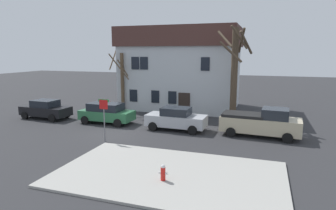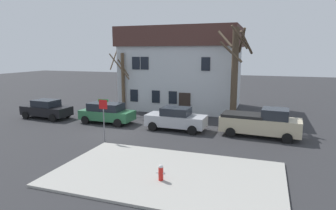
{
  "view_description": "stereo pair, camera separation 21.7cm",
  "coord_description": "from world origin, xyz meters",
  "px_view_note": "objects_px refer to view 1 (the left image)",
  "views": [
    {
      "loc": [
        10.11,
        -18.27,
        5.8
      ],
      "look_at": [
        2.97,
        3.1,
        1.74
      ],
      "focal_mm": 31.15,
      "sensor_mm": 36.0,
      "label": 1
    },
    {
      "loc": [
        10.31,
        -18.2,
        5.8
      ],
      "look_at": [
        2.97,
        3.1,
        1.74
      ],
      "focal_mm": 31.15,
      "sensor_mm": 36.0,
      "label": 2
    }
  ],
  "objects_px": {
    "tree_bare_mid": "(234,71)",
    "car_silver_sedan": "(176,119)",
    "fire_hydrant": "(163,172)",
    "tree_bare_near": "(122,79)",
    "pickup_truck_beige": "(261,122)",
    "street_sign_pole": "(104,112)",
    "car_black_sedan": "(46,109)",
    "building_main": "(182,68)",
    "bicycle_leaning": "(112,107)",
    "car_green_wagon": "(107,113)"
  },
  "relations": [
    {
      "from": "street_sign_pole",
      "to": "bicycle_leaning",
      "type": "bearing_deg",
      "value": 116.43
    },
    {
      "from": "street_sign_pole",
      "to": "tree_bare_near",
      "type": "bearing_deg",
      "value": 110.44
    },
    {
      "from": "building_main",
      "to": "car_green_wagon",
      "type": "height_order",
      "value": "building_main"
    },
    {
      "from": "car_black_sedan",
      "to": "car_green_wagon",
      "type": "relative_size",
      "value": 1.01
    },
    {
      "from": "pickup_truck_beige",
      "to": "fire_hydrant",
      "type": "distance_m",
      "value": 10.04
    },
    {
      "from": "pickup_truck_beige",
      "to": "bicycle_leaning",
      "type": "distance_m",
      "value": 15.1
    },
    {
      "from": "car_silver_sedan",
      "to": "car_black_sedan",
      "type": "bearing_deg",
      "value": 179.92
    },
    {
      "from": "building_main",
      "to": "pickup_truck_beige",
      "type": "height_order",
      "value": "building_main"
    },
    {
      "from": "car_black_sedan",
      "to": "car_silver_sedan",
      "type": "relative_size",
      "value": 1.0
    },
    {
      "from": "building_main",
      "to": "car_black_sedan",
      "type": "relative_size",
      "value": 2.61
    },
    {
      "from": "car_black_sedan",
      "to": "car_silver_sedan",
      "type": "height_order",
      "value": "car_silver_sedan"
    },
    {
      "from": "tree_bare_near",
      "to": "car_silver_sedan",
      "type": "xyz_separation_m",
      "value": [
        7.17,
        -5.2,
        -2.35
      ]
    },
    {
      "from": "car_silver_sedan",
      "to": "bicycle_leaning",
      "type": "height_order",
      "value": "car_silver_sedan"
    },
    {
      "from": "car_silver_sedan",
      "to": "fire_hydrant",
      "type": "relative_size",
      "value": 6.18
    },
    {
      "from": "pickup_truck_beige",
      "to": "street_sign_pole",
      "type": "xyz_separation_m",
      "value": [
        -9.75,
        -4.53,
        0.99
      ]
    },
    {
      "from": "building_main",
      "to": "tree_bare_mid",
      "type": "relative_size",
      "value": 1.5
    },
    {
      "from": "building_main",
      "to": "street_sign_pole",
      "type": "height_order",
      "value": "building_main"
    },
    {
      "from": "fire_hydrant",
      "to": "street_sign_pole",
      "type": "height_order",
      "value": "street_sign_pole"
    },
    {
      "from": "tree_bare_mid",
      "to": "car_silver_sedan",
      "type": "height_order",
      "value": "tree_bare_mid"
    },
    {
      "from": "car_green_wagon",
      "to": "pickup_truck_beige",
      "type": "bearing_deg",
      "value": 0.08
    },
    {
      "from": "tree_bare_mid",
      "to": "fire_hydrant",
      "type": "height_order",
      "value": "tree_bare_mid"
    },
    {
      "from": "tree_bare_mid",
      "to": "street_sign_pole",
      "type": "distance_m",
      "value": 11.28
    },
    {
      "from": "car_silver_sedan",
      "to": "bicycle_leaning",
      "type": "distance_m",
      "value": 9.58
    },
    {
      "from": "building_main",
      "to": "tree_bare_mid",
      "type": "distance_m",
      "value": 8.15
    },
    {
      "from": "car_black_sedan",
      "to": "car_silver_sedan",
      "type": "bearing_deg",
      "value": -0.08
    },
    {
      "from": "tree_bare_near",
      "to": "car_silver_sedan",
      "type": "relative_size",
      "value": 1.36
    },
    {
      "from": "building_main",
      "to": "bicycle_leaning",
      "type": "distance_m",
      "value": 8.36
    },
    {
      "from": "tree_bare_near",
      "to": "bicycle_leaning",
      "type": "distance_m",
      "value": 3.04
    },
    {
      "from": "building_main",
      "to": "pickup_truck_beige",
      "type": "xyz_separation_m",
      "value": [
        8.35,
        -9.09,
        -3.24
      ]
    },
    {
      "from": "car_black_sedan",
      "to": "fire_hydrant",
      "type": "distance_m",
      "value": 16.87
    },
    {
      "from": "tree_bare_near",
      "to": "pickup_truck_beige",
      "type": "height_order",
      "value": "tree_bare_near"
    },
    {
      "from": "tree_bare_mid",
      "to": "tree_bare_near",
      "type": "bearing_deg",
      "value": 172.92
    },
    {
      "from": "pickup_truck_beige",
      "to": "bicycle_leaning",
      "type": "xyz_separation_m",
      "value": [
        -14.33,
        4.7,
        -0.62
      ]
    },
    {
      "from": "tree_bare_near",
      "to": "tree_bare_mid",
      "type": "distance_m",
      "value": 11.12
    },
    {
      "from": "car_silver_sedan",
      "to": "street_sign_pole",
      "type": "relative_size",
      "value": 1.62
    },
    {
      "from": "pickup_truck_beige",
      "to": "street_sign_pole",
      "type": "bearing_deg",
      "value": -155.09
    },
    {
      "from": "tree_bare_mid",
      "to": "car_black_sedan",
      "type": "distance_m",
      "value": 16.78
    },
    {
      "from": "tree_bare_mid",
      "to": "pickup_truck_beige",
      "type": "height_order",
      "value": "tree_bare_mid"
    },
    {
      "from": "pickup_truck_beige",
      "to": "tree_bare_mid",
      "type": "bearing_deg",
      "value": 122.51
    },
    {
      "from": "tree_bare_mid",
      "to": "car_silver_sedan",
      "type": "relative_size",
      "value": 1.73
    },
    {
      "from": "car_black_sedan",
      "to": "fire_hydrant",
      "type": "relative_size",
      "value": 6.17
    },
    {
      "from": "car_black_sedan",
      "to": "pickup_truck_beige",
      "type": "distance_m",
      "value": 18.27
    },
    {
      "from": "building_main",
      "to": "tree_bare_mid",
      "type": "height_order",
      "value": "building_main"
    },
    {
      "from": "car_green_wagon",
      "to": "fire_hydrant",
      "type": "bearing_deg",
      "value": -48.16
    },
    {
      "from": "street_sign_pole",
      "to": "bicycle_leaning",
      "type": "xyz_separation_m",
      "value": [
        -4.59,
        9.23,
        -1.61
      ]
    },
    {
      "from": "tree_bare_mid",
      "to": "car_silver_sedan",
      "type": "distance_m",
      "value": 6.42
    },
    {
      "from": "tree_bare_near",
      "to": "street_sign_pole",
      "type": "relative_size",
      "value": 2.2
    },
    {
      "from": "car_silver_sedan",
      "to": "tree_bare_mid",
      "type": "bearing_deg",
      "value": 45.12
    },
    {
      "from": "fire_hydrant",
      "to": "building_main",
      "type": "bearing_deg",
      "value": 103.36
    },
    {
      "from": "car_black_sedan",
      "to": "street_sign_pole",
      "type": "bearing_deg",
      "value": -26.94
    }
  ]
}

